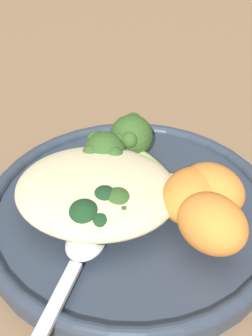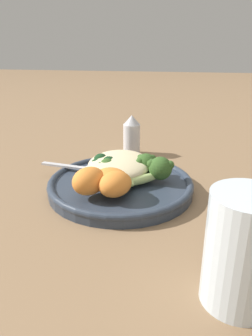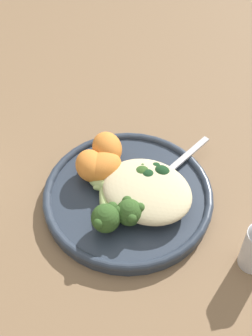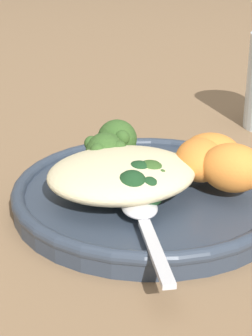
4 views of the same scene
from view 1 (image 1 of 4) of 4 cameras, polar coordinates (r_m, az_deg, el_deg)
ground_plane at (r=0.38m, az=2.82°, el=-7.40°), size 4.00×4.00×0.00m
plate at (r=0.38m, az=0.67°, el=-5.36°), size 0.24×0.24×0.02m
quinoa_mound at (r=0.36m, az=-3.61°, el=-2.60°), size 0.13×0.11×0.03m
broccoli_stalk_0 at (r=0.41m, az=1.26°, el=3.10°), size 0.07×0.09×0.04m
broccoli_stalk_1 at (r=0.39m, az=-1.38°, el=1.28°), size 0.09×0.05×0.04m
broccoli_stalk_2 at (r=0.37m, az=0.09°, el=-1.98°), size 0.09×0.04×0.03m
broccoli_stalk_3 at (r=0.35m, az=0.73°, el=-4.10°), size 0.07×0.07×0.03m
sweet_potato_chunk_0 at (r=0.36m, az=10.48°, el=-2.56°), size 0.07×0.07×0.04m
sweet_potato_chunk_1 at (r=0.36m, az=8.13°, el=-2.81°), size 0.06×0.07×0.04m
sweet_potato_chunk_2 at (r=0.33m, az=10.45°, el=-6.69°), size 0.07×0.07×0.04m
kale_tuft at (r=0.34m, az=-3.41°, el=-5.71°), size 0.05×0.05×0.03m
spoon at (r=0.33m, az=-5.76°, el=-10.63°), size 0.04×0.13×0.01m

